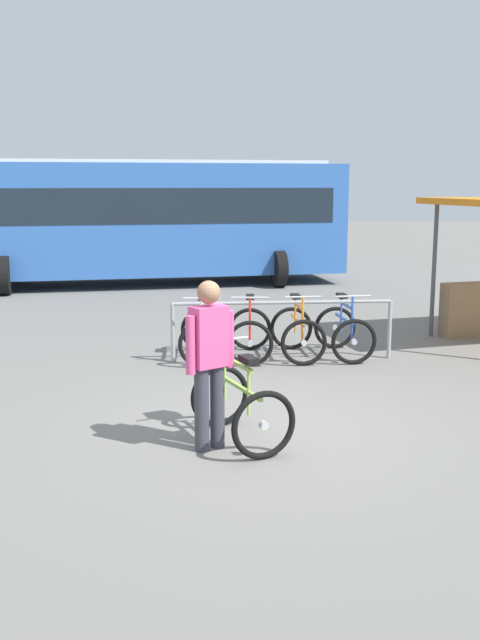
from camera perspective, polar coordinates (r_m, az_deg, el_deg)
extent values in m
plane|color=slate|center=(7.58, 1.65, -8.63)|extent=(80.00, 80.00, 0.00)
cylinder|color=#99999E|center=(10.21, -5.38, -1.08)|extent=(0.06, 0.06, 0.85)
cylinder|color=#99999E|center=(10.65, 11.83, -0.77)|extent=(0.06, 0.06, 0.85)
cylinder|color=#99999E|center=(10.23, 3.44, 1.40)|extent=(3.15, 0.13, 0.05)
torus|color=black|center=(10.91, -3.02, -0.78)|extent=(0.66, 0.13, 0.66)
cylinder|color=#B7B7BC|center=(10.91, -3.02, -0.78)|extent=(0.08, 0.07, 0.08)
torus|color=black|center=(9.91, -3.07, -1.97)|extent=(0.66, 0.13, 0.66)
cylinder|color=#B7B7BC|center=(9.91, -3.07, -1.97)|extent=(0.08, 0.07, 0.08)
cube|color=silver|center=(10.36, -3.06, -0.13)|extent=(0.09, 0.92, 0.04)
cube|color=silver|center=(10.27, -3.07, 1.05)|extent=(0.08, 0.61, 0.04)
cylinder|color=silver|center=(10.53, -3.05, 0.32)|extent=(0.03, 0.03, 0.55)
cube|color=black|center=(10.49, -3.07, 1.80)|extent=(0.14, 0.25, 0.06)
cylinder|color=silver|center=(9.96, -3.08, -0.05)|extent=(0.03, 0.03, 0.63)
cylinder|color=#B7B7BC|center=(9.91, -3.10, 1.74)|extent=(0.52, 0.06, 0.03)
torus|color=black|center=(10.95, 0.80, -0.72)|extent=(0.67, 0.16, 0.66)
cylinder|color=#B7B7BC|center=(10.95, 0.80, -0.72)|extent=(0.09, 0.07, 0.08)
torus|color=black|center=(9.95, 0.79, -1.90)|extent=(0.67, 0.16, 0.66)
cylinder|color=#B7B7BC|center=(9.95, 0.79, -1.90)|extent=(0.09, 0.07, 0.08)
cube|color=red|center=(10.41, 0.80, -0.07)|extent=(0.15, 0.92, 0.04)
cube|color=red|center=(10.32, 0.80, 1.10)|extent=(0.11, 0.61, 0.04)
cylinder|color=red|center=(10.58, 0.80, 0.38)|extent=(0.03, 0.03, 0.55)
cube|color=black|center=(10.53, 0.80, 1.85)|extent=(0.15, 0.25, 0.06)
cylinder|color=red|center=(10.01, 0.80, 0.01)|extent=(0.03, 0.03, 0.63)
cylinder|color=#B7B7BC|center=(9.95, 0.80, 1.80)|extent=(0.52, 0.09, 0.03)
torus|color=black|center=(11.03, 4.11, -0.66)|extent=(0.66, 0.09, 0.66)
cylinder|color=#B7B7BC|center=(11.03, 4.11, -0.66)|extent=(0.08, 0.06, 0.08)
torus|color=black|center=(10.05, 5.11, -1.82)|extent=(0.66, 0.09, 0.66)
cylinder|color=#B7B7BC|center=(10.05, 5.11, -1.82)|extent=(0.08, 0.06, 0.08)
cube|color=orange|center=(10.50, 4.61, -0.01)|extent=(0.04, 0.92, 0.04)
cube|color=orange|center=(10.41, 4.67, 1.15)|extent=(0.04, 0.61, 0.04)
cylinder|color=orange|center=(10.66, 4.43, 0.44)|extent=(0.03, 0.03, 0.55)
cube|color=black|center=(10.62, 4.45, 1.90)|extent=(0.12, 0.24, 0.06)
cylinder|color=orange|center=(10.10, 5.01, 0.08)|extent=(0.03, 0.03, 0.63)
cylinder|color=#B7B7BC|center=(10.05, 5.04, 1.84)|extent=(0.52, 0.03, 0.03)
torus|color=black|center=(11.16, 7.59, -0.60)|extent=(0.66, 0.09, 0.66)
cylinder|color=#B7B7BC|center=(11.16, 7.59, -0.60)|extent=(0.08, 0.06, 0.08)
torus|color=black|center=(10.20, 9.08, -1.73)|extent=(0.66, 0.09, 0.66)
cylinder|color=#B7B7BC|center=(10.20, 9.08, -1.73)|extent=(0.08, 0.06, 0.08)
cube|color=#2D56B7|center=(10.63, 8.33, 0.05)|extent=(0.06, 0.92, 0.04)
cube|color=#2D56B7|center=(10.54, 8.44, 1.20)|extent=(0.05, 0.61, 0.04)
cylinder|color=#2D56B7|center=(10.80, 8.07, 0.49)|extent=(0.03, 0.03, 0.55)
cube|color=black|center=(10.75, 8.11, 1.93)|extent=(0.13, 0.24, 0.06)
cylinder|color=#2D56B7|center=(10.25, 8.93, 0.14)|extent=(0.03, 0.03, 0.63)
cylinder|color=#B7B7BC|center=(10.20, 8.99, 1.88)|extent=(0.52, 0.04, 0.03)
torus|color=black|center=(6.67, 1.91, -8.38)|extent=(0.64, 0.27, 0.66)
cylinder|color=#B7B7BC|center=(6.67, 1.91, -8.38)|extent=(0.10, 0.08, 0.08)
torus|color=black|center=(7.54, -1.61, -6.07)|extent=(0.64, 0.27, 0.66)
cylinder|color=#B7B7BC|center=(7.54, -1.61, -6.07)|extent=(0.10, 0.08, 0.08)
cube|color=#9ED14C|center=(7.03, 0.04, -5.42)|extent=(0.33, 0.88, 0.04)
cube|color=#9ED14C|center=(7.02, -0.13, -3.55)|extent=(0.23, 0.59, 0.04)
cylinder|color=#9ED14C|center=(6.86, 0.69, -5.40)|extent=(0.03, 0.03, 0.55)
cube|color=black|center=(6.79, 0.70, -3.17)|extent=(0.19, 0.27, 0.06)
cylinder|color=#9ED14C|center=(7.35, -1.24, -3.97)|extent=(0.03, 0.03, 0.63)
cylinder|color=#B7B7BC|center=(7.28, -1.25, -1.58)|extent=(0.50, 0.19, 0.03)
cube|color=gray|center=(7.43, -1.69, -2.26)|extent=(0.31, 0.27, 0.22)
cylinder|color=#383842|center=(6.95, -1.82, -6.88)|extent=(0.14, 0.14, 0.82)
cylinder|color=#383842|center=(6.85, -3.07, -7.15)|extent=(0.14, 0.14, 0.82)
cube|color=#E54C8C|center=(6.72, -2.49, -1.32)|extent=(0.39, 0.34, 0.58)
cylinder|color=#E54C8C|center=(6.83, -0.86, -1.53)|extent=(0.09, 0.09, 0.55)
cylinder|color=#E54C8C|center=(6.59, -3.97, -2.01)|extent=(0.09, 0.09, 0.55)
sphere|color=#9E7051|center=(6.64, -2.52, 2.22)|extent=(0.22, 0.22, 0.22)
cube|color=#3366B7|center=(18.32, -7.81, 8.00)|extent=(10.18, 3.37, 2.70)
cube|color=#19232D|center=(18.30, -7.83, 9.09)|extent=(9.39, 3.32, 0.84)
cube|color=silver|center=(18.30, -7.92, 12.35)|extent=(9.16, 3.03, 0.08)
cylinder|color=black|center=(17.27, -18.28, 3.39)|extent=(0.33, 0.92, 0.90)
cylinder|color=black|center=(19.74, -17.43, 4.31)|extent=(0.33, 0.92, 0.90)
cylinder|color=black|center=(17.68, 3.14, 4.08)|extent=(0.33, 0.92, 0.90)
cylinder|color=black|center=(20.10, 1.37, 4.91)|extent=(0.33, 0.92, 0.90)
cylinder|color=#4C4C51|center=(12.27, 15.21, 3.79)|extent=(0.07, 0.07, 2.20)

